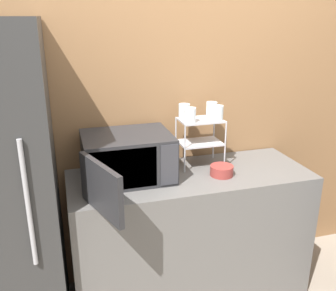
{
  "coord_description": "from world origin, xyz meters",
  "views": [
    {
      "loc": [
        -0.78,
        -1.81,
        1.9
      ],
      "look_at": [
        -0.15,
        0.33,
        1.12
      ],
      "focal_mm": 40.0,
      "sensor_mm": 36.0,
      "label": 1
    }
  ],
  "objects": [
    {
      "name": "wall_back",
      "position": [
        0.0,
        0.65,
        1.3
      ],
      "size": [
        8.0,
        0.06,
        2.6
      ],
      "color": "olive",
      "rests_on": "ground_plane"
    },
    {
      "name": "counter",
      "position": [
        0.0,
        0.3,
        0.46
      ],
      "size": [
        1.58,
        0.61,
        0.92
      ],
      "color": "#595654",
      "rests_on": "ground_plane"
    },
    {
      "name": "microwave",
      "position": [
        -0.41,
        0.34,
        1.06
      ],
      "size": [
        0.58,
        0.83,
        0.29
      ],
      "color": "#262628",
      "rests_on": "counter"
    },
    {
      "name": "dish_rack",
      "position": [
        0.11,
        0.44,
        1.16
      ],
      "size": [
        0.29,
        0.21,
        0.33
      ],
      "color": "#B2B2B7",
      "rests_on": "counter"
    },
    {
      "name": "glass_front_left",
      "position": [
        0.01,
        0.38,
        1.3
      ],
      "size": [
        0.08,
        0.08,
        0.1
      ],
      "color": "silver",
      "rests_on": "dish_rack"
    },
    {
      "name": "glass_back_right",
      "position": [
        0.21,
        0.49,
        1.3
      ],
      "size": [
        0.08,
        0.08,
        0.1
      ],
      "color": "silver",
      "rests_on": "dish_rack"
    },
    {
      "name": "glass_front_right",
      "position": [
        0.21,
        0.39,
        1.3
      ],
      "size": [
        0.08,
        0.08,
        0.1
      ],
      "color": "silver",
      "rests_on": "dish_rack"
    },
    {
      "name": "glass_back_left",
      "position": [
        0.01,
        0.49,
        1.3
      ],
      "size": [
        0.08,
        0.08,
        0.1
      ],
      "color": "silver",
      "rests_on": "dish_rack"
    },
    {
      "name": "bowl",
      "position": [
        0.18,
        0.23,
        0.95
      ],
      "size": [
        0.15,
        0.15,
        0.07
      ],
      "color": "maroon",
      "rests_on": "counter"
    }
  ]
}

